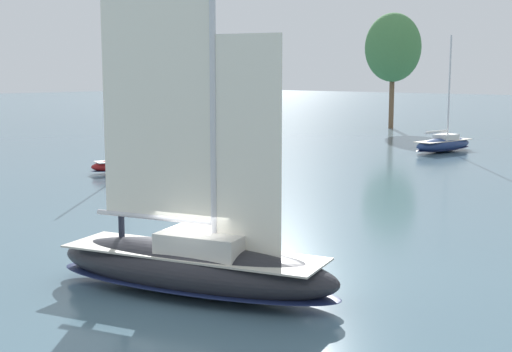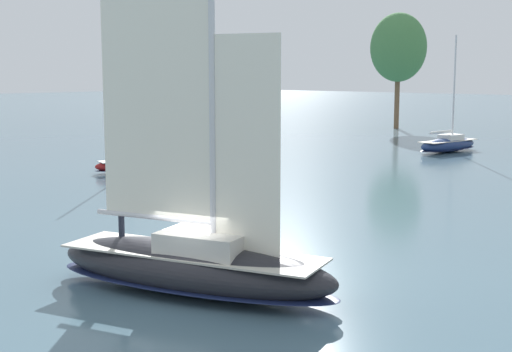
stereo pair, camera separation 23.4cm
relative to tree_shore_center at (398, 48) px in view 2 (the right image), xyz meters
The scene contains 5 objects.
ground_plane 69.49m from the tree_shore_center, 64.59° to the right, with size 400.00×400.00×0.00m, color slate.
tree_shore_center is the anchor object (origin of this frame).
sailboat_main 69.35m from the tree_shore_center, 64.58° to the right, with size 10.10×5.32×13.36m.
sailboat_moored_near_marina 47.21m from the tree_shore_center, 81.86° to the right, with size 3.56×6.19×8.23m.
sailboat_moored_far_slip 27.81m from the tree_shore_center, 49.69° to the right, with size 3.05×7.48×9.99m.
Camera 2 is at (15.83, -14.78, 6.84)m, focal length 50.00 mm.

